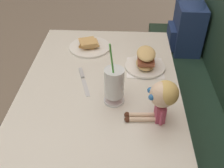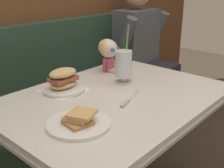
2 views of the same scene
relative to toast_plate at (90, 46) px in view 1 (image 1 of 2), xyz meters
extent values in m
plane|color=#382D23|center=(0.32, -0.08, -0.76)|extent=(8.00, 8.00, 0.00)
cube|color=#233D2D|center=(0.32, 0.69, -0.53)|extent=(2.60, 0.48, 0.45)
cube|color=silver|center=(0.32, 0.10, -0.03)|extent=(1.10, 0.80, 0.03)
cube|color=#B7BABF|center=(0.32, 0.10, -0.05)|extent=(1.11, 0.81, 0.02)
cylinder|color=#A5A8AD|center=(0.32, 0.10, -0.39)|extent=(0.14, 0.14, 0.65)
cylinder|color=gray|center=(0.32, 0.10, -0.74)|extent=(0.48, 0.48, 0.04)
cylinder|color=white|center=(0.00, 0.00, -0.01)|extent=(0.25, 0.25, 0.01)
cube|color=#B78447|center=(-0.01, -0.01, 0.01)|extent=(0.11, 0.11, 0.01)
cube|color=tan|center=(0.00, 0.01, 0.02)|extent=(0.12, 0.12, 0.01)
cube|color=tan|center=(0.01, -0.01, 0.04)|extent=(0.12, 0.12, 0.01)
cylinder|color=silver|center=(0.48, 0.17, -0.01)|extent=(0.10, 0.10, 0.01)
cylinder|color=silver|center=(0.48, 0.17, 0.01)|extent=(0.03, 0.03, 0.03)
cylinder|color=silver|center=(0.48, 0.17, 0.09)|extent=(0.09, 0.09, 0.14)
cylinder|color=pink|center=(0.48, 0.17, 0.08)|extent=(0.08, 0.08, 0.11)
cylinder|color=#51B74C|center=(0.50, 0.17, 0.19)|extent=(0.02, 0.03, 0.22)
cube|color=white|center=(0.20, 0.33, -0.01)|extent=(0.20, 0.20, 0.00)
cylinder|color=white|center=(0.20, 0.33, -0.01)|extent=(0.22, 0.22, 0.01)
ellipsoid|color=tan|center=(0.20, 0.33, 0.02)|extent=(0.15, 0.10, 0.04)
cube|color=#995138|center=(0.20, 0.33, 0.05)|extent=(0.14, 0.09, 0.02)
ellipsoid|color=tan|center=(0.20, 0.33, 0.08)|extent=(0.15, 0.10, 0.04)
cube|color=silver|center=(0.39, 0.03, -0.01)|extent=(0.14, 0.06, 0.00)
cube|color=#B2B5BA|center=(0.27, -0.01, -0.01)|extent=(0.09, 0.04, 0.01)
cube|color=#B74C6B|center=(0.58, 0.38, 0.03)|extent=(0.07, 0.04, 0.08)
sphere|color=beige|center=(0.58, 0.38, 0.12)|extent=(0.11, 0.11, 0.11)
ellipsoid|color=#D8B766|center=(0.58, 0.39, 0.13)|extent=(0.12, 0.11, 0.10)
sphere|color=#2D6BB2|center=(0.57, 0.33, 0.13)|extent=(0.03, 0.03, 0.03)
sphere|color=#2D6BB2|center=(0.61, 0.33, 0.13)|extent=(0.03, 0.03, 0.03)
cylinder|color=beige|center=(0.57, 0.29, -0.01)|extent=(0.03, 0.12, 0.02)
cylinder|color=beige|center=(0.60, 0.30, -0.01)|extent=(0.03, 0.12, 0.02)
sphere|color=#4C2819|center=(0.58, 0.23, -0.01)|extent=(0.03, 0.03, 0.03)
sphere|color=#4C2819|center=(0.61, 0.24, -0.01)|extent=(0.03, 0.03, 0.03)
cylinder|color=#B74C6B|center=(0.54, 0.37, 0.03)|extent=(0.02, 0.02, 0.07)
cylinder|color=#B74C6B|center=(0.63, 0.38, 0.03)|extent=(0.02, 0.02, 0.07)
cube|color=navy|center=(-0.51, 0.71, -0.12)|extent=(0.30, 0.20, 0.38)
cube|color=navy|center=(-0.51, 0.59, -0.19)|extent=(0.21, 0.05, 0.17)
ellipsoid|color=navy|center=(-0.51, 0.71, 0.06)|extent=(0.29, 0.19, 0.07)
camera|label=1|loc=(1.42, 0.21, 0.83)|focal=42.87mm
camera|label=2|loc=(-0.64, -0.74, 0.52)|focal=45.47mm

